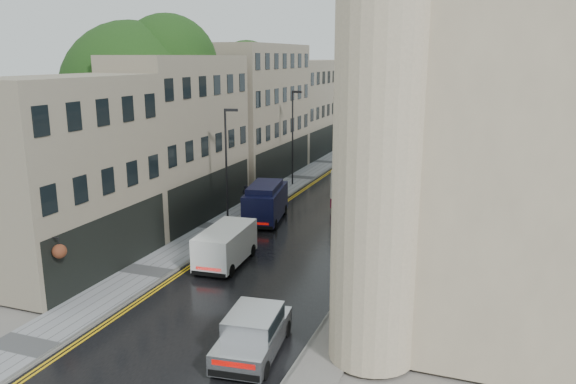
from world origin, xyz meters
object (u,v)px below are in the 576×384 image
Objects in this scene: cream_bus at (337,184)px; white_lorry at (389,154)px; lamp_post_near at (226,170)px; lamp_post_far at (293,139)px; tree_far at (225,112)px; navy_van at (245,208)px; silver_hatchback at (215,350)px; pedestrian at (246,197)px; white_van at (197,254)px; tree_near at (135,118)px.

white_lorry reaches higher than cream_bus.
lamp_post_far is at bearing 75.83° from lamp_post_near.
tree_far is 16.05m from navy_van.
tree_far reaches higher than silver_hatchback.
cream_bus is 10.29m from lamp_post_near.
tree_far is 1.55× the size of lamp_post_far.
white_van is at bearing 102.96° from pedestrian.
lamp_post_far is (0.45, 8.78, 3.15)m from pedestrian.
tree_near is 1.80× the size of lamp_post_near.
pedestrian is (-2.79, 12.26, -0.06)m from white_van.
white_lorry is at bearing 45.92° from lamp_post_far.
white_van is 0.60× the size of lamp_post_near.
white_lorry is at bearing 21.35° from tree_far.
tree_far is at bearing -173.90° from lamp_post_far.
cream_bus is at bearing 88.92° from silver_hatchback.
lamp_post_near is at bearing 99.73° from pedestrian.
silver_hatchback is (14.46, -16.37, -6.08)m from tree_near.
lamp_post_near is (-7.02, -19.14, 1.70)m from white_lorry.
white_lorry is 4.86× the size of pedestrian.
white_van is 0.86× the size of navy_van.
cream_bus is 2.40× the size of white_van.
white_van is 2.61× the size of pedestrian.
silver_hatchback is at bearing -67.17° from lamp_post_far.
cream_bus is 9.01m from navy_van.
lamp_post_near is at bearing 108.37° from silver_hatchback.
lamp_post_near is 13.46m from lamp_post_far.
pedestrian is at bearing 31.77° from tree_near.
tree_far is 7.03× the size of pedestrian.
tree_near is at bearing 133.96° from white_van.
lamp_post_far is (-2.34, 21.04, 3.08)m from white_van.
cream_bus is at bearing -33.76° from lamp_post_far.
silver_hatchback is at bearing -80.42° from white_lorry.
tree_near is 3.00× the size of white_van.
lamp_post_near is (-2.00, 7.59, 2.91)m from white_van.
white_lorry is at bearing 71.42° from cream_bus.
white_van is at bearing -107.77° from cream_bus.
silver_hatchback is 9.64m from white_van.
white_van is at bearing 116.53° from silver_hatchback.
navy_van is 3.04× the size of pedestrian.
lamp_post_near is at bearing -63.22° from tree_far.
white_lorry is 27.22m from white_van.
tree_near is 14.76m from lamp_post_far.
tree_near is 7.84× the size of pedestrian.
tree_near reaches higher than tree_far.
lamp_post_far reaches higher than white_lorry.
lamp_post_far is (-1.33, 12.86, 2.76)m from navy_van.
white_lorry is 1.91× the size of silver_hatchback.
lamp_post_near reaches higher than pedestrian.
navy_van is 0.70× the size of lamp_post_near.
lamp_post_far reaches higher than navy_van.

